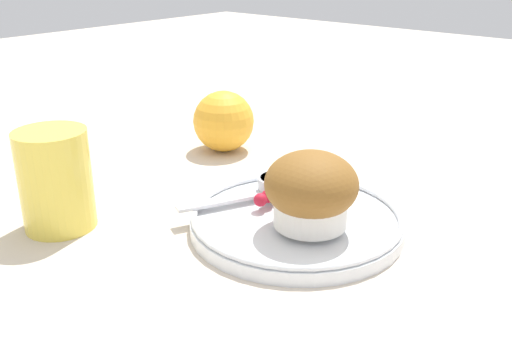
# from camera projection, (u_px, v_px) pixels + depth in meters

# --- Properties ---
(ground_plane) EXTENTS (3.00, 3.00, 0.00)m
(ground_plane) POSITION_uv_depth(u_px,v_px,m) (280.00, 230.00, 0.60)
(ground_plane) COLOR beige
(plate) EXTENTS (0.22, 0.22, 0.02)m
(plate) POSITION_uv_depth(u_px,v_px,m) (296.00, 221.00, 0.60)
(plate) COLOR white
(plate) RESTS_ON ground_plane
(muffin) EXTENTS (0.09, 0.09, 0.08)m
(muffin) POSITION_uv_depth(u_px,v_px,m) (313.00, 189.00, 0.56)
(muffin) COLOR silver
(muffin) RESTS_ON plate
(cream_ramekin) EXTENTS (0.05, 0.05, 0.02)m
(cream_ramekin) POSITION_uv_depth(u_px,v_px,m) (279.00, 183.00, 0.64)
(cream_ramekin) COLOR silver
(cream_ramekin) RESTS_ON plate
(berry_pair) EXTENTS (0.03, 0.01, 0.01)m
(berry_pair) POSITION_uv_depth(u_px,v_px,m) (264.00, 198.00, 0.61)
(berry_pair) COLOR #B7192D
(berry_pair) RESTS_ON plate
(butter_knife) EXTENTS (0.16, 0.08, 0.00)m
(butter_knife) POSITION_uv_depth(u_px,v_px,m) (251.00, 195.00, 0.63)
(butter_knife) COLOR silver
(butter_knife) RESTS_ON plate
(orange_fruit) EXTENTS (0.09, 0.09, 0.09)m
(orange_fruit) POSITION_uv_depth(u_px,v_px,m) (224.00, 121.00, 0.82)
(orange_fruit) COLOR #F4A82D
(orange_fruit) RESTS_ON ground_plane
(juice_glass) EXTENTS (0.07, 0.07, 0.11)m
(juice_glass) POSITION_uv_depth(u_px,v_px,m) (56.00, 180.00, 0.59)
(juice_glass) COLOR #EAD14C
(juice_glass) RESTS_ON ground_plane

